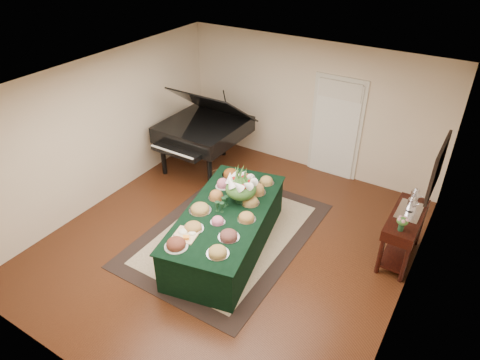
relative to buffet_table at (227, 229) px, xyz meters
The scene contains 14 objects.
ground 0.42m from the buffet_table, 102.54° to the left, with size 6.00×6.00×0.00m, color black.
area_rug 0.50m from the buffet_table, 120.42° to the left, with size 2.47×3.46×0.01m.
kitchen_doorway 3.26m from the buffet_table, 79.89° to the left, with size 1.05×0.07×2.10m.
buffet_table is the anchor object (origin of this frame).
food_platters 0.42m from the buffet_table, 122.66° to the left, with size 1.28×2.41×0.13m.
cutting_board 0.90m from the buffet_table, 102.42° to the right, with size 0.40×0.40×0.10m.
green_goblets 0.47m from the buffet_table, 166.81° to the left, with size 0.15×0.28×0.18m.
floral_centerpiece 0.76m from the buffet_table, 81.24° to the left, with size 0.52×0.52×0.52m.
grand_piano 2.68m from the buffet_table, 133.47° to the left, with size 1.64×1.84×1.84m.
wicker_basket 1.91m from the buffet_table, 127.39° to the left, with size 0.41×0.41×0.26m, color #9C6A3F.
mahogany_sideboard 2.76m from the buffet_table, 26.70° to the left, with size 0.45×1.18×0.85m.
tea_service 2.91m from the buffet_table, 30.38° to the left, with size 0.34×0.58×0.30m.
pink_bouquet 2.66m from the buffet_table, 18.29° to the left, with size 0.18×0.18×0.23m.
wall_painting 3.25m from the buffet_table, 24.77° to the left, with size 0.05×0.95×0.75m.
Camera 1 is at (3.06, -4.64, 4.73)m, focal length 32.00 mm.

